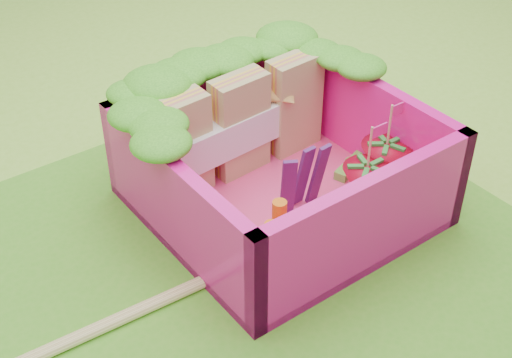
{
  "coord_description": "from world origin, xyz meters",
  "views": [
    {
      "loc": [
        -1.53,
        -2.06,
        2.38
      ],
      "look_at": [
        0.16,
        0.21,
        0.28
      ],
      "focal_mm": 50.0,
      "sensor_mm": 36.0,
      "label": 1
    }
  ],
  "objects_px": {
    "strawberry_left": "(365,187)",
    "chopsticks": "(84,335)",
    "bento_box": "(281,164)",
    "sandwich_stack": "(241,125)",
    "broccoli": "(239,249)",
    "strawberry_right": "(384,166)"
  },
  "relations": [
    {
      "from": "strawberry_left",
      "to": "chopsticks",
      "type": "bearing_deg",
      "value": 176.31
    },
    {
      "from": "bento_box",
      "to": "sandwich_stack",
      "type": "distance_m",
      "value": 0.36
    },
    {
      "from": "bento_box",
      "to": "broccoli",
      "type": "relative_size",
      "value": 4.01
    },
    {
      "from": "broccoli",
      "to": "chopsticks",
      "type": "xyz_separation_m",
      "value": [
        -0.72,
        0.13,
        -0.2
      ]
    },
    {
      "from": "strawberry_right",
      "to": "bento_box",
      "type": "bearing_deg",
      "value": 154.37
    },
    {
      "from": "broccoli",
      "to": "strawberry_right",
      "type": "xyz_separation_m",
      "value": [
        1.0,
        0.1,
        -0.03
      ]
    },
    {
      "from": "bento_box",
      "to": "chopsticks",
      "type": "distance_m",
      "value": 1.27
    },
    {
      "from": "bento_box",
      "to": "sandwich_stack",
      "type": "xyz_separation_m",
      "value": [
        0.01,
        0.36,
        0.05
      ]
    },
    {
      "from": "strawberry_left",
      "to": "bento_box",
      "type": "bearing_deg",
      "value": 134.24
    },
    {
      "from": "bento_box",
      "to": "chopsticks",
      "type": "bearing_deg",
      "value": -170.29
    },
    {
      "from": "sandwich_stack",
      "to": "strawberry_left",
      "type": "distance_m",
      "value": 0.74
    },
    {
      "from": "chopsticks",
      "to": "strawberry_right",
      "type": "bearing_deg",
      "value": -1.01
    },
    {
      "from": "strawberry_left",
      "to": "strawberry_right",
      "type": "height_order",
      "value": "strawberry_right"
    },
    {
      "from": "strawberry_left",
      "to": "strawberry_right",
      "type": "distance_m",
      "value": 0.21
    },
    {
      "from": "strawberry_left",
      "to": "chopsticks",
      "type": "xyz_separation_m",
      "value": [
        -1.52,
        0.1,
        -0.16
      ]
    },
    {
      "from": "bento_box",
      "to": "broccoli",
      "type": "bearing_deg",
      "value": -146.24
    },
    {
      "from": "sandwich_stack",
      "to": "chopsticks",
      "type": "xyz_separation_m",
      "value": [
        -1.23,
        -0.57,
        -0.3
      ]
    },
    {
      "from": "bento_box",
      "to": "strawberry_left",
      "type": "xyz_separation_m",
      "value": [
        0.3,
        -0.31,
        -0.09
      ]
    },
    {
      "from": "sandwich_stack",
      "to": "broccoli",
      "type": "relative_size",
      "value": 3.28
    },
    {
      "from": "bento_box",
      "to": "chopsticks",
      "type": "xyz_separation_m",
      "value": [
        -1.23,
        -0.21,
        -0.25
      ]
    },
    {
      "from": "sandwich_stack",
      "to": "strawberry_right",
      "type": "bearing_deg",
      "value": -50.46
    },
    {
      "from": "strawberry_right",
      "to": "chopsticks",
      "type": "bearing_deg",
      "value": 178.99
    }
  ]
}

